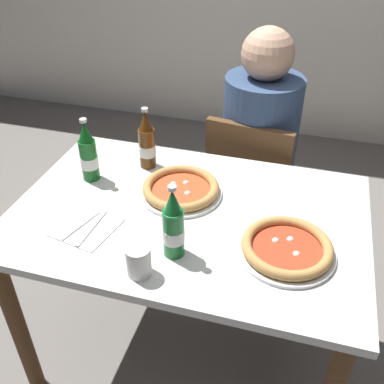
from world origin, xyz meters
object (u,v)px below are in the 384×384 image
(chair_behind_table, at_px, (251,186))
(pizza_margherita_near, at_px, (181,189))
(dining_table_main, at_px, (188,237))
(beer_bottle_right, at_px, (88,154))
(paper_cup, at_px, (139,261))
(pizza_marinara_far, at_px, (287,248))
(beer_bottle_left, at_px, (173,226))
(napkin_with_cutlery, at_px, (86,227))
(diner_seated, at_px, (257,162))
(beer_bottle_center, at_px, (147,143))

(chair_behind_table, relative_size, pizza_margherita_near, 2.86)
(pizza_margherita_near, bearing_deg, chair_behind_table, 69.83)
(dining_table_main, bearing_deg, chair_behind_table, 77.59)
(beer_bottle_right, bearing_deg, dining_table_main, -13.78)
(beer_bottle_right, relative_size, paper_cup, 2.60)
(dining_table_main, distance_m, pizza_marinara_far, 0.39)
(beer_bottle_left, xyz_separation_m, napkin_with_cutlery, (-0.31, 0.03, -0.10))
(dining_table_main, relative_size, diner_seated, 0.99)
(pizza_marinara_far, bearing_deg, beer_bottle_right, 164.27)
(paper_cup, bearing_deg, pizza_marinara_far, 26.80)
(dining_table_main, relative_size, pizza_marinara_far, 4.03)
(beer_bottle_center, xyz_separation_m, beer_bottle_right, (-0.18, -0.14, 0.00))
(paper_cup, bearing_deg, beer_bottle_right, 130.96)
(pizza_margherita_near, bearing_deg, paper_cup, -89.68)
(chair_behind_table, xyz_separation_m, paper_cup, (-0.19, -0.92, 0.32))
(paper_cup, bearing_deg, beer_bottle_left, 57.17)
(beer_bottle_center, relative_size, paper_cup, 2.60)
(paper_cup, bearing_deg, pizza_margherita_near, 90.32)
(dining_table_main, relative_size, beer_bottle_right, 4.86)
(beer_bottle_right, bearing_deg, diner_seated, 45.18)
(pizza_margherita_near, distance_m, paper_cup, 0.41)
(dining_table_main, height_order, napkin_with_cutlery, napkin_with_cutlery)
(napkin_with_cutlery, height_order, paper_cup, paper_cup)
(pizza_marinara_far, bearing_deg, diner_seated, 104.55)
(beer_bottle_left, height_order, napkin_with_cutlery, beer_bottle_left)
(dining_table_main, distance_m, paper_cup, 0.36)
(beer_bottle_center, bearing_deg, beer_bottle_left, -60.54)
(dining_table_main, xyz_separation_m, beer_bottle_right, (-0.41, 0.10, 0.22))
(pizza_margherita_near, distance_m, beer_bottle_left, 0.32)
(dining_table_main, height_order, beer_bottle_left, beer_bottle_left)
(beer_bottle_right, bearing_deg, chair_behind_table, 43.03)
(dining_table_main, bearing_deg, pizza_marinara_far, -18.01)
(napkin_with_cutlery, bearing_deg, chair_behind_table, 61.31)
(diner_seated, height_order, pizza_margherita_near, diner_seated)
(chair_behind_table, relative_size, paper_cup, 8.95)
(pizza_margherita_near, distance_m, beer_bottle_center, 0.25)
(beer_bottle_right, bearing_deg, pizza_margherita_near, -0.88)
(napkin_with_cutlery, xyz_separation_m, paper_cup, (0.24, -0.14, 0.04))
(beer_bottle_left, bearing_deg, chair_behind_table, 81.81)
(diner_seated, height_order, beer_bottle_right, diner_seated)
(dining_table_main, xyz_separation_m, diner_seated, (0.14, 0.66, -0.05))
(paper_cup, bearing_deg, dining_table_main, 80.46)
(diner_seated, bearing_deg, beer_bottle_right, -134.82)
(beer_bottle_center, height_order, napkin_with_cutlery, beer_bottle_center)
(chair_behind_table, bearing_deg, beer_bottle_center, 52.82)
(beer_bottle_center, distance_m, napkin_with_cutlery, 0.43)
(pizza_margherita_near, xyz_separation_m, beer_bottle_right, (-0.36, 0.01, 0.08))
(pizza_marinara_far, xyz_separation_m, paper_cup, (-0.40, -0.20, 0.03))
(dining_table_main, relative_size, pizza_margherita_near, 4.04)
(chair_behind_table, height_order, diner_seated, diner_seated)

